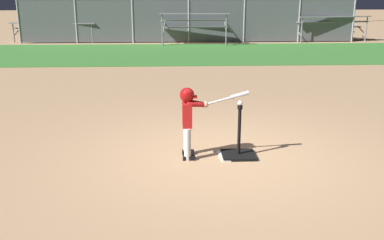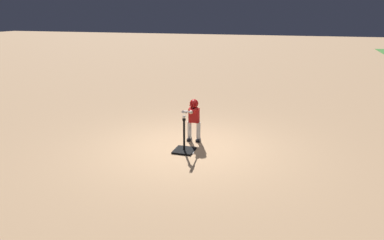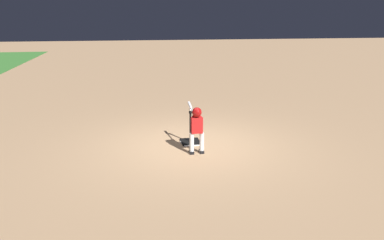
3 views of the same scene
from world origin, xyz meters
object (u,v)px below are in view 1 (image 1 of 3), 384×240
object	(u,v)px
baseball	(240,103)
bleachers_left_center	(59,31)
batting_tee	(239,150)
bleachers_center	(195,28)
bleachers_far_right	(325,28)
batter_child	(190,114)

from	to	relation	value
baseball	bleachers_left_center	world-z (taller)	bleachers_left_center
batting_tee	bleachers_left_center	xyz separation A→B (m)	(-6.28, 15.42, 0.35)
bleachers_left_center	bleachers_center	bearing A→B (deg)	-10.34
bleachers_left_center	bleachers_far_right	xyz separation A→B (m)	(12.62, -0.19, 0.14)
baseball	bleachers_far_right	bearing A→B (deg)	67.41
baseball	bleachers_left_center	bearing A→B (deg)	112.17
batting_tee	baseball	world-z (taller)	baseball
batter_child	bleachers_far_right	bearing A→B (deg)	65.11
batting_tee	batter_child	size ratio (longest dim) A/B	0.74
bleachers_center	bleachers_far_right	world-z (taller)	bleachers_center
batting_tee	bleachers_left_center	world-z (taller)	bleachers_left_center
bleachers_left_center	bleachers_far_right	size ratio (longest dim) A/B	1.11
bleachers_center	bleachers_far_right	distance (m)	6.35
baseball	bleachers_center	bearing A→B (deg)	89.75
bleachers_left_center	bleachers_center	size ratio (longest dim) A/B	1.32
batter_child	bleachers_far_right	xyz separation A→B (m)	(7.07, 15.23, -0.09)
baseball	bleachers_left_center	distance (m)	16.66
batter_child	bleachers_left_center	xyz separation A→B (m)	(-5.55, 15.42, -0.22)
bleachers_left_center	batter_child	bearing A→B (deg)	-70.19
batter_child	baseball	distance (m)	0.75
batter_child	bleachers_left_center	bearing A→B (deg)	109.81
bleachers_left_center	bleachers_far_right	distance (m)	12.62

